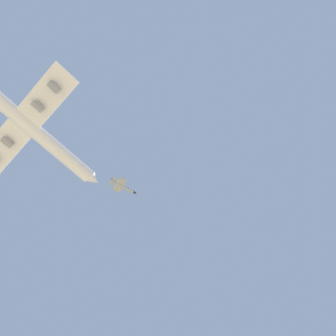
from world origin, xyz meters
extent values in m
cylinder|color=white|center=(29.47, 126.98, 137.29)|extent=(46.51, 57.82, 6.40)
cone|color=white|center=(51.26, 97.70, 137.29)|extent=(7.87, 7.67, 6.08)
cube|color=white|center=(28.26, 128.58, 136.33)|extent=(55.30, 45.45, 1.72)
cylinder|color=gray|center=(10.59, 115.42, 134.47)|extent=(5.43, 5.79, 3.00)
cylinder|color=gray|center=(19.41, 121.99, 134.30)|extent=(5.43, 5.79, 3.00)
cylinder|color=gray|center=(37.05, 135.12, 133.96)|extent=(5.43, 5.79, 3.00)
cylinder|color=#999EA3|center=(59.11, 85.41, 149.22)|extent=(6.33, 12.59, 1.50)
cone|color=black|center=(61.97, 78.47, 149.22)|extent=(2.15, 2.42, 1.50)
cube|color=#999EA3|center=(58.54, 86.79, 149.02)|extent=(9.07, 7.11, 0.24)
cube|color=#999EA3|center=(57.02, 90.49, 151.17)|extent=(1.10, 2.30, 2.60)
cube|color=#999EA3|center=(57.02, 90.49, 149.42)|extent=(5.20, 3.68, 0.20)
camera|label=1|loc=(-18.28, 73.18, 2.33)|focal=34.53mm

